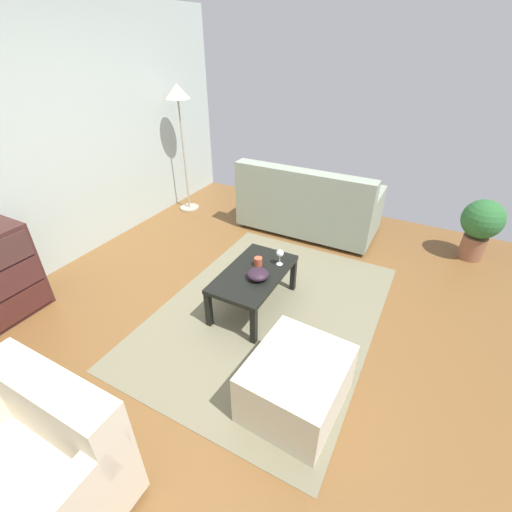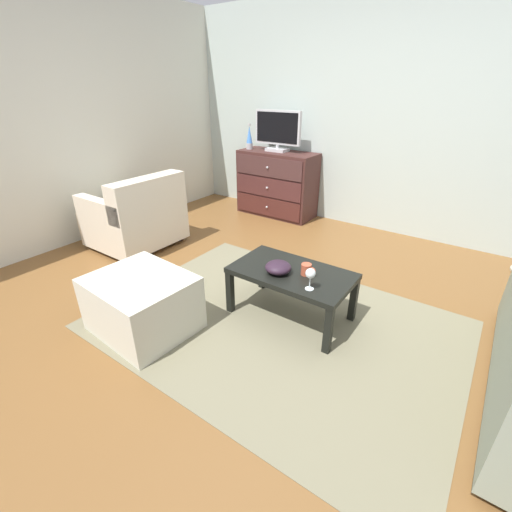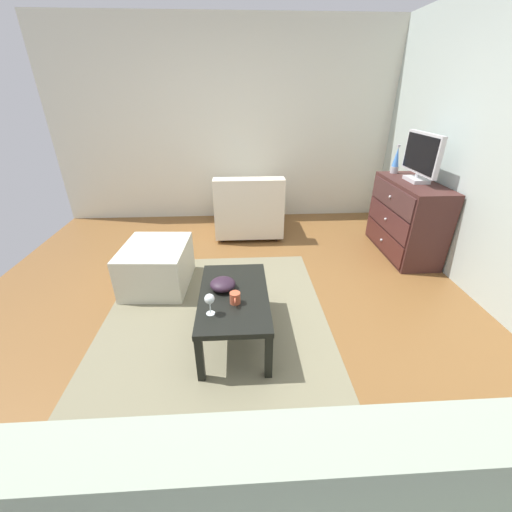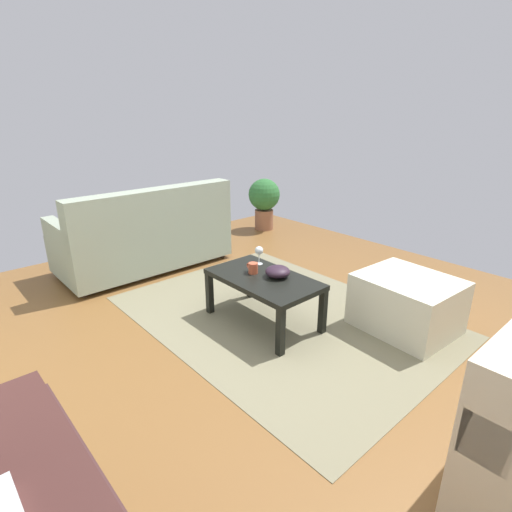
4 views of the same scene
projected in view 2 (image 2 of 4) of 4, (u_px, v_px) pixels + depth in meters
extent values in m
cube|color=brown|center=(269.00, 306.00, 2.95)|extent=(5.69, 5.02, 0.05)
cube|color=#B2C2BA|center=(379.00, 118.00, 4.02)|extent=(5.69, 0.12, 2.60)
cube|color=silver|center=(65.00, 121.00, 3.71)|extent=(0.12, 5.02, 2.60)
cube|color=#756F55|center=(276.00, 324.00, 2.68)|extent=(2.60, 1.90, 0.01)
cube|color=#41221F|center=(277.00, 184.00, 4.79)|extent=(1.06, 0.45, 0.86)
cube|color=#46201C|center=(267.00, 207.00, 4.73)|extent=(1.00, 0.02, 0.25)
sphere|color=silver|center=(267.00, 207.00, 4.72)|extent=(0.03, 0.03, 0.03)
cube|color=#472322|center=(268.00, 188.00, 4.62)|extent=(1.00, 0.02, 0.25)
sphere|color=silver|center=(267.00, 188.00, 4.60)|extent=(0.03, 0.03, 0.03)
cube|color=#442827|center=(268.00, 167.00, 4.50)|extent=(1.00, 0.02, 0.25)
sphere|color=silver|center=(267.00, 167.00, 4.49)|extent=(0.03, 0.03, 0.03)
cube|color=silver|center=(277.00, 150.00, 4.61)|extent=(0.28, 0.18, 0.04)
cylinder|color=silver|center=(277.00, 146.00, 4.59)|extent=(0.04, 0.04, 0.05)
cube|color=silver|center=(278.00, 127.00, 4.49)|extent=(0.66, 0.05, 0.42)
cube|color=black|center=(277.00, 128.00, 4.47)|extent=(0.61, 0.01, 0.37)
cylinder|color=#B7B7BC|center=(249.00, 146.00, 4.76)|extent=(0.09, 0.09, 0.08)
cone|color=#4C8CE5|center=(249.00, 134.00, 4.70)|extent=(0.08, 0.08, 0.22)
cylinder|color=#B7B7BC|center=(249.00, 125.00, 4.64)|extent=(0.04, 0.04, 0.03)
cube|color=black|center=(262.00, 269.00, 3.10)|extent=(0.05, 0.05, 0.36)
cube|color=black|center=(353.00, 300.00, 2.67)|extent=(0.05, 0.05, 0.36)
cube|color=black|center=(230.00, 292.00, 2.77)|extent=(0.05, 0.05, 0.36)
cube|color=black|center=(328.00, 331.00, 2.33)|extent=(0.05, 0.05, 0.36)
cube|color=black|center=(292.00, 273.00, 2.63)|extent=(0.90, 0.51, 0.04)
cylinder|color=silver|center=(309.00, 289.00, 2.39)|extent=(0.06, 0.06, 0.00)
cylinder|color=silver|center=(310.00, 283.00, 2.37)|extent=(0.01, 0.01, 0.09)
sphere|color=silver|center=(311.00, 273.00, 2.33)|extent=(0.07, 0.07, 0.07)
cylinder|color=#B64F33|center=(306.00, 269.00, 2.55)|extent=(0.08, 0.08, 0.08)
torus|color=#B64F33|center=(312.00, 271.00, 2.52)|extent=(0.05, 0.01, 0.05)
ellipsoid|color=#2A1A28|center=(278.00, 267.00, 2.58)|extent=(0.19, 0.19, 0.09)
cylinder|color=#332319|center=(492.00, 491.00, 1.56)|extent=(0.05, 0.05, 0.05)
cylinder|color=#332319|center=(509.00, 318.00, 2.72)|extent=(0.05, 0.05, 0.05)
cylinder|color=#332319|center=(145.00, 227.00, 4.44)|extent=(0.05, 0.05, 0.05)
cylinder|color=#332319|center=(94.00, 246.00, 3.92)|extent=(0.05, 0.05, 0.05)
cylinder|color=#332319|center=(180.00, 239.00, 4.11)|extent=(0.05, 0.05, 0.05)
cylinder|color=#332319|center=(130.00, 261.00, 3.59)|extent=(0.05, 0.05, 0.05)
cube|color=beige|center=(135.00, 225.00, 3.92)|extent=(0.80, 0.87, 0.37)
cube|color=beige|center=(148.00, 197.00, 3.60)|extent=(0.20, 0.87, 0.39)
cube|color=beige|center=(158.00, 193.00, 4.07)|extent=(0.76, 0.12, 0.20)
cube|color=beige|center=(100.00, 210.00, 3.52)|extent=(0.76, 0.12, 0.20)
cube|color=beige|center=(142.00, 304.00, 2.56)|extent=(0.74, 0.64, 0.43)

